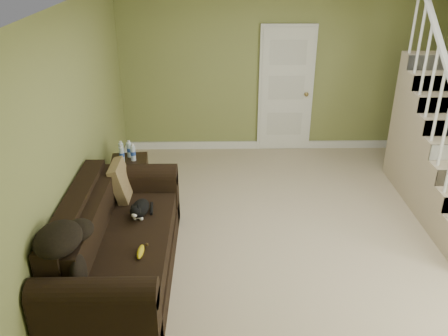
{
  "coord_description": "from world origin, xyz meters",
  "views": [
    {
      "loc": [
        -1.0,
        -4.54,
        3.16
      ],
      "look_at": [
        -0.92,
        0.32,
        0.8
      ],
      "focal_mm": 38.0,
      "sensor_mm": 36.0,
      "label": 1
    }
  ],
  "objects_px": {
    "side_table": "(131,178)",
    "cat": "(140,209)",
    "banana": "(141,252)",
    "sofa": "(116,248)"
  },
  "relations": [
    {
      "from": "side_table",
      "to": "cat",
      "type": "distance_m",
      "value": 1.39
    },
    {
      "from": "side_table",
      "to": "cat",
      "type": "relative_size",
      "value": 1.68
    },
    {
      "from": "side_table",
      "to": "banana",
      "type": "relative_size",
      "value": 3.63
    },
    {
      "from": "sofa",
      "to": "banana",
      "type": "bearing_deg",
      "value": -45.29
    },
    {
      "from": "side_table",
      "to": "banana",
      "type": "xyz_separation_m",
      "value": [
        0.43,
        -1.99,
        0.24
      ]
    },
    {
      "from": "side_table",
      "to": "banana",
      "type": "bearing_deg",
      "value": -77.72
    },
    {
      "from": "sofa",
      "to": "cat",
      "type": "xyz_separation_m",
      "value": [
        0.21,
        0.37,
        0.23
      ]
    },
    {
      "from": "cat",
      "to": "banana",
      "type": "height_order",
      "value": "cat"
    },
    {
      "from": "sofa",
      "to": "cat",
      "type": "distance_m",
      "value": 0.49
    },
    {
      "from": "cat",
      "to": "sofa",
      "type": "bearing_deg",
      "value": -110.22
    }
  ]
}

